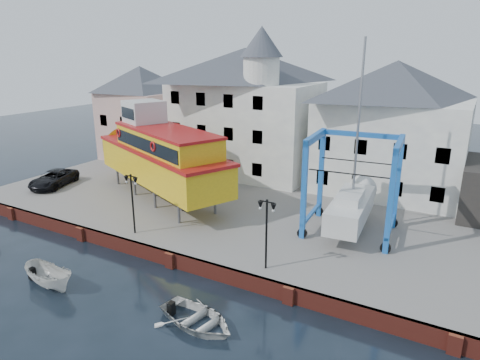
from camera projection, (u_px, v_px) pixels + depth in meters
The scene contains 13 objects.
ground at pixel (171, 267), 26.73m from camera, with size 140.00×140.00×0.00m, color black.
hardstanding at pixel (253, 206), 35.72m from camera, with size 44.00×22.00×1.00m, color slate.
quay_wall at pixel (172, 259), 26.67m from camera, with size 44.00×0.47×1.00m.
building_pink at pixel (142, 113), 48.39m from camera, with size 8.00×7.00×10.30m.
building_white_main at pixel (245, 110), 42.17m from camera, with size 14.00×8.30×14.00m.
building_white_right at pixel (391, 129), 36.33m from camera, with size 12.00×8.00×11.20m.
lamp_post_left at pixel (132, 189), 28.39m from camera, with size 1.12×0.32×4.20m.
lamp_post_right at pixel (267, 217), 23.67m from camera, with size 1.12×0.32×4.20m.
tour_boat at pixel (155, 153), 35.86m from camera, with size 18.37×11.24×7.91m.
travel_lift at pixel (353, 199), 29.44m from camera, with size 6.36×8.64×12.81m.
van at pixel (54, 179), 39.13m from camera, with size 2.38×5.16×1.43m, color black.
motorboat_a at pixel (51, 287), 24.54m from camera, with size 1.44×3.84×1.48m, color silver.
motorboat_b at pixel (197, 325), 21.15m from camera, with size 3.10×4.34×0.90m, color silver.
Camera 1 is at (15.60, -18.69, 13.05)m, focal length 32.00 mm.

